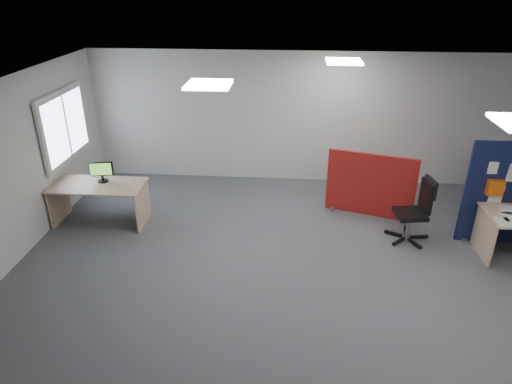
# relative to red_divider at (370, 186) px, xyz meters

# --- Properties ---
(floor) EXTENTS (9.00, 9.00, 0.00)m
(floor) POSITION_rel_red_divider_xyz_m (-1.09, -1.97, -0.58)
(floor) COLOR #515459
(floor) RESTS_ON ground
(ceiling) EXTENTS (9.00, 7.00, 0.02)m
(ceiling) POSITION_rel_red_divider_xyz_m (-1.09, -1.97, 2.12)
(ceiling) COLOR white
(ceiling) RESTS_ON wall_back
(wall_back) EXTENTS (9.00, 0.02, 2.70)m
(wall_back) POSITION_rel_red_divider_xyz_m (-1.09, 1.53, 0.77)
(wall_back) COLOR silver
(wall_back) RESTS_ON floor
(window) EXTENTS (0.06, 1.70, 1.30)m
(window) POSITION_rel_red_divider_xyz_m (-5.53, 0.03, 0.97)
(window) COLOR white
(window) RESTS_ON wall_left
(ceiling_lights) EXTENTS (4.10, 4.10, 0.04)m
(ceiling_lights) POSITION_rel_red_divider_xyz_m (-0.76, -1.31, 2.09)
(ceiling_lights) COLOR white
(ceiling_lights) RESTS_ON ceiling
(red_divider) EXTENTS (1.53, 0.51, 1.19)m
(red_divider) POSITION_rel_red_divider_xyz_m (0.00, 0.00, 0.00)
(red_divider) COLOR maroon
(red_divider) RESTS_ON floor
(second_desk) EXTENTS (1.59, 0.79, 0.73)m
(second_desk) POSITION_rel_red_divider_xyz_m (-4.77, -0.62, -0.03)
(second_desk) COLOR #DBAE8C
(second_desk) RESTS_ON floor
(monitor_second) EXTENTS (0.40, 0.18, 0.37)m
(monitor_second) POSITION_rel_red_divider_xyz_m (-4.72, -0.53, 0.35)
(monitor_second) COLOR black
(monitor_second) RESTS_ON second_desk
(office_chair) EXTENTS (0.71, 0.71, 1.08)m
(office_chair) POSITION_rel_red_divider_xyz_m (0.64, -0.84, 0.03)
(office_chair) COLOR black
(office_chair) RESTS_ON floor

